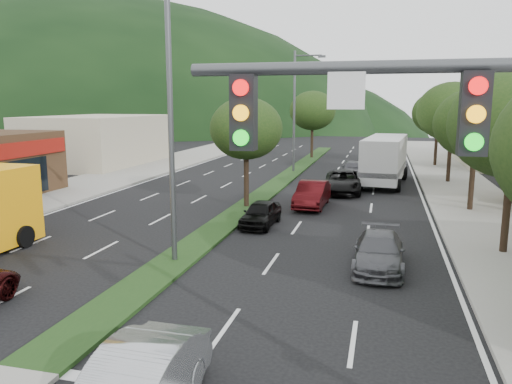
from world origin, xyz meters
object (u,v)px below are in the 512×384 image
(tree_r_d, at_px, (452,112))
(streetlight_mid, at_px, (297,106))
(tree_r_c, at_px, (476,124))
(car_queue_e, at_px, (352,168))
(motorhome, at_px, (385,159))
(streetlight_near, at_px, (176,110))
(car_queue_a, at_px, (261,214))
(car_queue_c, at_px, (312,194))
(car_queue_d, at_px, (343,182))
(car_queue_b, at_px, (379,251))
(tree_r_e, at_px, (438,113))
(tree_med_near, at_px, (246,129))
(tree_med_far, at_px, (313,111))

(tree_r_d, relative_size, streetlight_mid, 0.72)
(tree_r_c, height_order, tree_r_d, tree_r_d)
(car_queue_e, height_order, motorhome, motorhome)
(streetlight_near, height_order, car_queue_a, streetlight_near)
(streetlight_near, distance_m, car_queue_c, 12.65)
(car_queue_d, bearing_deg, car_queue_b, -82.25)
(car_queue_c, xyz_separation_m, motorhome, (3.94, 9.49, 1.09))
(tree_r_c, bearing_deg, streetlight_mid, 132.22)
(streetlight_near, bearing_deg, streetlight_mid, 90.00)
(car_queue_b, bearing_deg, car_queue_a, 138.54)
(streetlight_near, distance_m, car_queue_a, 8.10)
(streetlight_near, height_order, motorhome, streetlight_near)
(streetlight_near, xyz_separation_m, car_queue_c, (3.32, 11.19, -4.86))
(car_queue_c, bearing_deg, car_queue_b, -67.66)
(tree_r_e, xyz_separation_m, streetlight_mid, (-11.79, -7.00, 0.69))
(streetlight_near, xyz_separation_m, car_queue_e, (4.74, 24.05, -4.96))
(tree_med_near, height_order, streetlight_mid, streetlight_mid)
(streetlight_mid, bearing_deg, car_queue_d, -62.25)
(tree_r_c, bearing_deg, tree_r_d, 90.00)
(tree_r_c, distance_m, car_queue_d, 9.22)
(streetlight_near, relative_size, motorhome, 1.10)
(tree_r_c, distance_m, streetlight_mid, 17.57)
(tree_r_d, xyz_separation_m, streetlight_mid, (-11.79, 3.00, 0.40))
(tree_r_d, relative_size, car_queue_c, 1.63)
(car_queue_e, bearing_deg, streetlight_mid, 167.66)
(motorhome, bearing_deg, streetlight_near, -103.51)
(motorhome, bearing_deg, car_queue_d, -114.52)
(streetlight_mid, relative_size, car_queue_c, 2.28)
(tree_r_c, relative_size, tree_r_e, 0.97)
(tree_med_far, distance_m, streetlight_near, 36.01)
(streetlight_near, distance_m, car_queue_d, 17.53)
(tree_r_c, relative_size, streetlight_mid, 0.65)
(tree_r_c, relative_size, streetlight_near, 0.65)
(tree_med_near, bearing_deg, car_queue_e, 70.59)
(tree_med_near, distance_m, motorhome, 13.30)
(tree_r_e, xyz_separation_m, car_queue_c, (-8.47, -20.81, -4.17))
(tree_r_c, bearing_deg, motorhome, 117.55)
(tree_med_far, relative_size, car_queue_d, 1.32)
(car_queue_b, distance_m, motorhome, 19.53)
(car_queue_e, bearing_deg, streetlight_near, -102.20)
(streetlight_mid, xyz_separation_m, car_queue_c, (3.32, -13.81, -4.86))
(tree_r_e, height_order, car_queue_c, tree_r_e)
(car_queue_a, xyz_separation_m, car_queue_d, (3.08, 10.00, 0.13))
(streetlight_mid, xyz_separation_m, car_queue_e, (4.74, -0.95, -4.96))
(tree_r_d, height_order, streetlight_near, streetlight_near)
(tree_r_d, height_order, motorhome, tree_r_d)
(tree_med_near, relative_size, tree_med_far, 0.87)
(tree_r_d, relative_size, car_queue_e, 1.95)
(tree_med_far, bearing_deg, streetlight_near, -89.67)
(tree_r_c, xyz_separation_m, car_queue_c, (-8.47, -0.81, -4.02))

